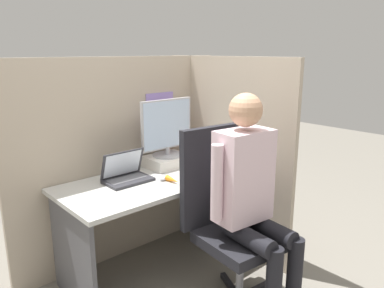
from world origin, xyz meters
The scene contains 13 objects.
ground_plane centered at (0.00, 0.00, 0.00)m, with size 12.00×12.00×0.00m, color slate.
cubicle_panel_back centered at (0.00, 0.69, 0.78)m, with size 1.82×0.05×1.55m.
cubicle_panel_right centered at (0.68, 0.27, 0.78)m, with size 0.04×1.30×1.55m.
desk centered at (0.00, 0.33, 0.53)m, with size 1.32×0.67×0.71m.
paper_box centered at (0.28, 0.51, 0.75)m, with size 0.34×0.26×0.08m.
monitor centered at (0.28, 0.51, 1.01)m, with size 0.47×0.24×0.44m.
laptop centered at (-0.16, 0.42, 0.75)m, with size 0.32×0.21×0.21m.
mouse centered at (0.05, 0.26, 0.72)m, with size 0.08×0.05×0.03m.
stapler centered at (0.61, 0.29, 0.73)m, with size 0.04×0.17×0.05m.
carrot_toy centered at (0.06, 0.18, 0.73)m, with size 0.04×0.15×0.04m.
office_chair centered at (0.17, -0.24, 0.56)m, with size 0.53×0.58×1.13m.
person centered at (0.18, -0.41, 0.79)m, with size 0.48×0.48×1.36m.
coffee_mug centered at (0.61, 0.55, 0.76)m, with size 0.10×0.10×0.11m.
Camera 1 is at (-1.47, -1.72, 1.59)m, focal length 35.00 mm.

